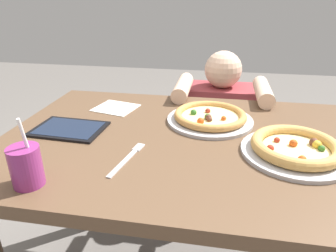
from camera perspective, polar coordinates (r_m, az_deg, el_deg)
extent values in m
cube|color=brown|center=(1.02, 2.97, -3.12)|extent=(1.21, 0.84, 0.04)
cylinder|color=#443122|center=(1.63, -14.58, -7.87)|extent=(0.07, 0.07, 0.71)
cylinder|color=#443122|center=(1.56, 24.27, -10.99)|extent=(0.07, 0.07, 0.71)
cylinder|color=#B7B7BC|center=(0.98, 22.57, -4.64)|extent=(0.31, 0.31, 0.01)
cylinder|color=#EFD68C|center=(0.98, 22.67, -4.07)|extent=(0.19, 0.19, 0.01)
torus|color=tan|center=(0.97, 22.78, -3.44)|extent=(0.26, 0.26, 0.03)
sphere|color=maroon|center=(0.93, 18.58, -3.97)|extent=(0.02, 0.02, 0.02)
sphere|color=gold|center=(1.00, 26.09, -3.16)|extent=(0.03, 0.03, 0.03)
sphere|color=brown|center=(1.01, 25.62, -2.80)|extent=(0.03, 0.03, 0.03)
sphere|color=#BF4C19|center=(0.90, 23.78, -5.77)|extent=(0.02, 0.02, 0.02)
sphere|color=#2D6623|center=(0.99, 26.79, -3.81)|extent=(0.02, 0.02, 0.02)
sphere|color=#BF4C19|center=(0.98, 22.39, -3.02)|extent=(0.02, 0.02, 0.02)
sphere|color=maroon|center=(0.99, 19.69, -2.48)|extent=(0.02, 0.02, 0.02)
cylinder|color=#B7B7BC|center=(1.14, 7.82, 1.10)|extent=(0.32, 0.32, 0.01)
cylinder|color=#EFD68C|center=(1.14, 7.85, 1.61)|extent=(0.21, 0.21, 0.01)
torus|color=#C68C47|center=(1.13, 7.87, 2.01)|extent=(0.27, 0.27, 0.03)
sphere|color=#2D6623|center=(1.11, 7.46, 1.68)|extent=(0.02, 0.02, 0.02)
sphere|color=brown|center=(1.10, 7.55, 1.58)|extent=(0.02, 0.02, 0.02)
sphere|color=maroon|center=(1.17, 7.46, 2.83)|extent=(0.02, 0.02, 0.02)
sphere|color=#BF4C19|center=(1.07, 6.11, 0.90)|extent=(0.02, 0.02, 0.02)
sphere|color=#BF4C19|center=(1.11, 10.36, 1.40)|extent=(0.02, 0.02, 0.02)
sphere|color=brown|center=(1.09, 7.77, 1.20)|extent=(0.02, 0.02, 0.02)
sphere|color=#2D6623|center=(1.15, 4.80, 2.55)|extent=(0.02, 0.02, 0.02)
cylinder|color=#8C2D72|center=(0.83, -25.00, -6.87)|extent=(0.08, 0.08, 0.10)
cylinder|color=white|center=(0.79, -25.36, -1.67)|extent=(0.01, 0.02, 0.09)
cube|color=white|center=(1.28, -9.73, 3.37)|extent=(0.19, 0.18, 0.00)
cube|color=silver|center=(0.87, -8.40, -6.83)|extent=(0.04, 0.16, 0.00)
cube|color=silver|center=(0.95, -5.52, -3.97)|extent=(0.03, 0.05, 0.00)
cube|color=black|center=(1.12, -18.00, -0.52)|extent=(0.25, 0.18, 0.01)
cube|color=#192338|center=(1.12, -18.02, -0.31)|extent=(0.22, 0.16, 0.00)
cylinder|color=#333847|center=(1.86, 8.93, -7.82)|extent=(0.32, 0.32, 0.45)
cube|color=maroon|center=(1.69, 9.71, 2.73)|extent=(0.40, 0.22, 0.28)
sphere|color=beige|center=(1.63, 10.28, 10.33)|extent=(0.19, 0.19, 0.19)
cylinder|color=beige|center=(1.42, 2.79, 7.21)|extent=(0.07, 0.28, 0.07)
cylinder|color=beige|center=(1.43, 17.35, 6.17)|extent=(0.07, 0.28, 0.07)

